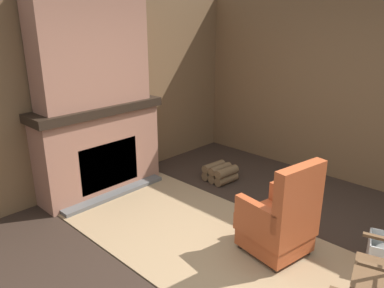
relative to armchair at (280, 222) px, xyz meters
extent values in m
plane|color=#2D2119|center=(-0.15, -0.39, -0.38)|extent=(14.00, 14.00, 0.00)
cube|color=brown|center=(-2.82, -0.39, 0.95)|extent=(0.06, 5.90, 2.65)
cube|color=brown|center=(-0.15, 2.29, 0.95)|extent=(5.90, 0.06, 2.65)
cube|color=#93604C|center=(-2.57, -0.39, 0.18)|extent=(0.45, 1.69, 1.11)
cube|color=black|center=(-2.39, -0.39, 0.05)|extent=(0.08, 0.88, 0.62)
cube|color=#565451|center=(-2.27, -0.39, -0.35)|extent=(0.16, 1.52, 0.06)
cube|color=black|center=(-2.57, -0.39, 0.79)|extent=(0.55, 1.79, 0.11)
cube|color=#93604C|center=(-2.57, -0.39, 1.55)|extent=(0.39, 1.49, 1.41)
cube|color=#997A56|center=(-0.56, -0.32, -0.37)|extent=(3.75, 1.73, 0.01)
cube|color=#A84723|center=(-0.05, 0.01, -0.20)|extent=(0.67, 0.65, 0.24)
cube|color=#A84723|center=(-0.05, 0.01, -0.05)|extent=(0.70, 0.69, 0.18)
cube|color=#A84723|center=(0.19, -0.03, 0.35)|extent=(0.22, 0.61, 0.62)
cube|color=#A84723|center=(-0.11, -0.24, 0.14)|extent=(0.56, 0.18, 0.20)
cube|color=#A84723|center=(-0.03, 0.26, 0.14)|extent=(0.56, 0.18, 0.20)
cylinder|color=#332319|center=(-0.33, -0.18, -0.35)|extent=(0.06, 0.06, 0.06)
cylinder|color=#332319|center=(-0.25, 0.28, -0.35)|extent=(0.06, 0.06, 0.06)
cylinder|color=#332319|center=(0.15, -0.27, -0.35)|extent=(0.06, 0.06, 0.06)
cylinder|color=#332319|center=(0.23, 0.20, -0.35)|extent=(0.06, 0.06, 0.06)
cylinder|color=brown|center=(0.82, -0.10, -0.14)|extent=(0.04, 0.04, 0.38)
cylinder|color=brown|center=(-1.71, 1.00, -0.31)|extent=(0.16, 0.39, 0.13)
cylinder|color=brown|center=(-1.58, 0.99, -0.31)|extent=(0.16, 0.39, 0.13)
cylinder|color=brown|center=(-1.45, 0.98, -0.31)|extent=(0.16, 0.39, 0.13)
cylinder|color=brown|center=(-1.71, 1.00, -0.20)|extent=(0.16, 0.39, 0.13)
cylinder|color=brown|center=(-1.58, 0.99, -0.20)|extent=(0.16, 0.39, 0.13)
cylinder|color=brown|center=(-1.45, 0.98, -0.20)|extent=(0.16, 0.39, 0.13)
cube|color=white|center=(0.72, 0.48, -0.22)|extent=(0.13, 0.34, 0.31)
ellipsoid|color=silver|center=(-2.61, -0.63, 0.88)|extent=(0.09, 0.09, 0.08)
cylinder|color=white|center=(-2.61, -0.63, 1.00)|extent=(0.05, 0.05, 0.15)
cube|color=brown|center=(-2.61, -0.22, 0.91)|extent=(0.16, 0.23, 0.14)
cube|color=silver|center=(-2.53, -0.22, 0.92)|extent=(0.01, 0.04, 0.02)
camera|label=1|loc=(1.62, -2.96, 1.94)|focal=35.00mm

